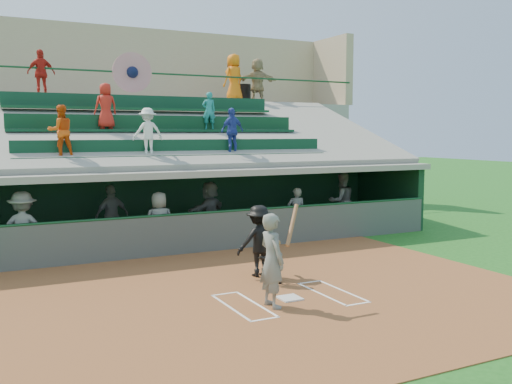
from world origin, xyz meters
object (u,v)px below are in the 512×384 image
batter_at_plate (272,260)px  home_plate (290,298)px  catcher (270,259)px  trash_bin (244,94)px

batter_at_plate → home_plate: bearing=28.0°
home_plate → batter_at_plate: (-0.56, -0.30, 0.90)m
home_plate → catcher: 1.32m
catcher → trash_bin: (5.14, 12.16, 4.45)m
catcher → trash_bin: bearing=-109.8°
trash_bin → batter_at_plate: bearing=-113.3°
home_plate → batter_at_plate: 1.09m
batter_at_plate → catcher: (0.75, 1.49, -0.36)m
trash_bin → catcher: bearing=-112.9°
batter_at_plate → trash_bin: size_ratio=2.28×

